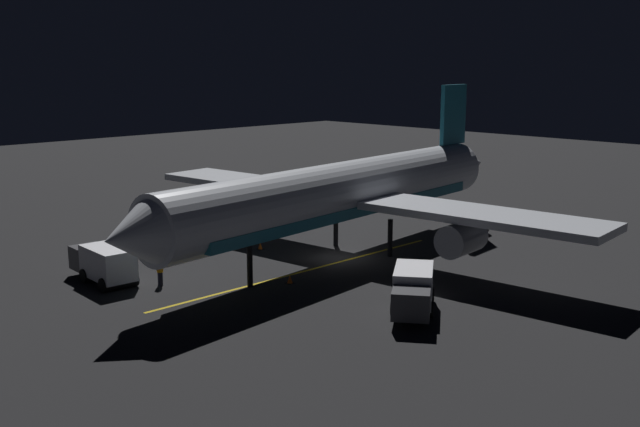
# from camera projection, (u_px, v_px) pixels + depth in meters

# --- Properties ---
(ground_plane) EXTENTS (180.00, 180.00, 0.20)m
(ground_plane) POSITION_uv_depth(u_px,v_px,m) (340.00, 259.00, 52.99)
(ground_plane) COLOR black
(apron_guide_stripe) EXTENTS (0.53, 24.66, 0.01)m
(apron_guide_stripe) POSITION_uv_depth(u_px,v_px,m) (306.00, 271.00, 49.70)
(apron_guide_stripe) COLOR gold
(apron_guide_stripe) RESTS_ON ground_plane
(airliner) EXTENTS (36.84, 40.10, 11.81)m
(airliner) POSITION_uv_depth(u_px,v_px,m) (346.00, 193.00, 52.52)
(airliner) COLOR silver
(airliner) RESTS_ON ground_plane
(baggage_truck) EXTENTS (5.79, 2.55, 2.37)m
(baggage_truck) POSITION_uv_depth(u_px,v_px,m) (104.00, 264.00, 46.83)
(baggage_truck) COLOR silver
(baggage_truck) RESTS_ON ground_plane
(catering_truck) EXTENTS (4.88, 5.67, 2.40)m
(catering_truck) POSITION_uv_depth(u_px,v_px,m) (413.00, 291.00, 41.15)
(catering_truck) COLOR silver
(catering_truck) RESTS_ON ground_plane
(ground_crew_worker) EXTENTS (0.40, 0.40, 1.74)m
(ground_crew_worker) POSITION_uv_depth(u_px,v_px,m) (160.00, 271.00, 46.27)
(ground_crew_worker) COLOR black
(ground_crew_worker) RESTS_ON ground_plane
(traffic_cone_near_left) EXTENTS (0.50, 0.50, 0.55)m
(traffic_cone_near_left) POSITION_uv_depth(u_px,v_px,m) (260.00, 246.00, 55.33)
(traffic_cone_near_left) COLOR #EA590F
(traffic_cone_near_left) RESTS_ON ground_plane
(traffic_cone_near_right) EXTENTS (0.50, 0.50, 0.55)m
(traffic_cone_near_right) POSITION_uv_depth(u_px,v_px,m) (290.00, 279.00, 46.80)
(traffic_cone_near_right) COLOR #EA590F
(traffic_cone_near_right) RESTS_ON ground_plane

